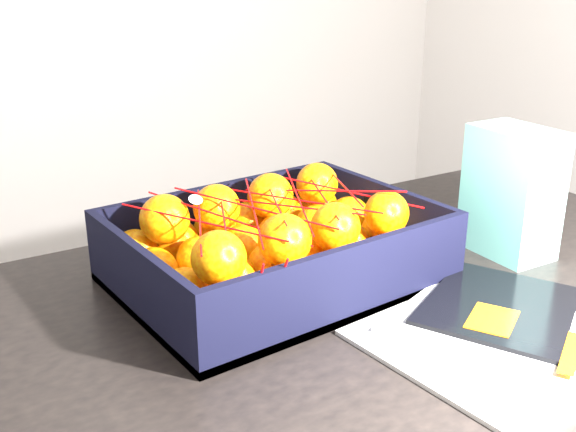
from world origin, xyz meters
TOP-DOWN VIEW (x-y plane):
  - table at (0.13, 0.26)m, footprint 1.26×0.89m
  - magazine_stack at (0.16, 0.09)m, footprint 0.38×0.34m
  - produce_crate at (0.02, 0.39)m, footprint 0.44×0.33m
  - clementine_heap at (0.02, 0.40)m, footprint 0.42×0.31m
  - mesh_net at (0.02, 0.38)m, footprint 0.36×0.29m
  - retail_carton at (0.38, 0.26)m, footprint 0.10×0.14m

SIDE VIEW (x-z plane):
  - table at x=0.13m, z-range 0.28..1.03m
  - magazine_stack at x=0.16m, z-range 0.75..0.77m
  - produce_crate at x=0.02m, z-range 0.73..0.84m
  - clementine_heap at x=0.02m, z-range 0.75..0.87m
  - retail_carton at x=0.38m, z-range 0.75..0.95m
  - mesh_net at x=0.02m, z-range 0.81..0.92m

